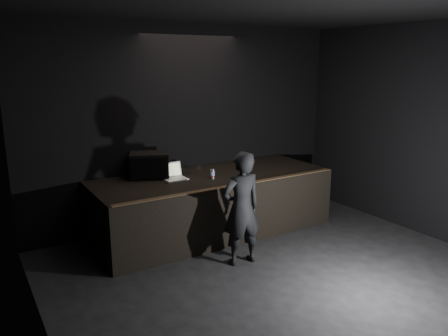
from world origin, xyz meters
TOP-DOWN VIEW (x-y plane):
  - ground at (0.00, 0.00)m, footprint 7.00×7.00m
  - room_walls at (0.00, 0.00)m, footprint 6.10×7.10m
  - stage_riser at (0.00, 2.73)m, footprint 4.00×1.50m
  - riser_lip at (0.00, 2.02)m, footprint 3.92×0.10m
  - stage_monitor at (-0.95, 3.15)m, footprint 0.74×0.66m
  - cable at (-0.58, 2.86)m, footprint 0.68×0.47m
  - laptop at (-0.65, 2.88)m, footprint 0.37×0.33m
  - beer_can at (-0.11, 2.54)m, footprint 0.07×0.07m
  - plastic_cup at (-0.05, 3.12)m, footprint 0.08×0.08m
  - wii_remote at (0.22, 2.08)m, footprint 0.10×0.14m
  - person at (-0.26, 1.47)m, footprint 0.63×0.43m

SIDE VIEW (x-z plane):
  - ground at x=0.00m, z-range 0.00..0.00m
  - stage_riser at x=0.00m, z-range 0.00..1.00m
  - person at x=-0.26m, z-range 0.00..1.66m
  - riser_lip at x=0.00m, z-range 1.00..1.01m
  - cable at x=-0.58m, z-range 1.00..1.02m
  - wii_remote at x=0.22m, z-range 1.00..1.03m
  - plastic_cup at x=-0.05m, z-range 1.00..1.10m
  - laptop at x=-0.65m, z-range 0.94..1.19m
  - beer_can at x=-0.11m, z-range 1.00..1.17m
  - stage_monitor at x=-0.95m, z-range 1.00..1.41m
  - room_walls at x=0.00m, z-range 0.26..3.78m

